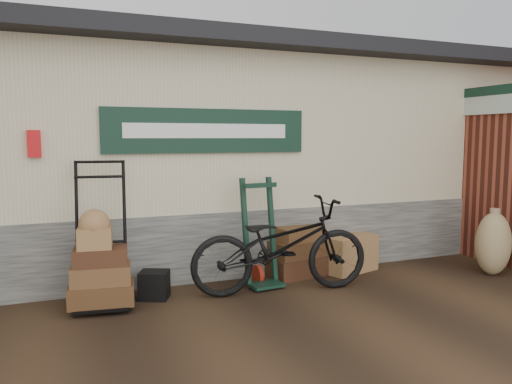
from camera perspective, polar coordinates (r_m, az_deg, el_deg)
ground at (r=5.81m, az=0.38°, el=-12.50°), size 80.00×80.00×0.00m
station_building at (r=8.10m, az=-7.04°, el=4.42°), size 14.40×4.10×3.20m
brick_outbuilding at (r=9.27m, az=25.24°, el=2.16°), size 1.71×4.51×2.62m
porter_trolley at (r=5.79m, az=-17.32°, el=-4.43°), size 0.90×0.72×1.65m
green_barrow at (r=6.27m, az=0.53°, el=-4.65°), size 0.53×0.47×1.36m
suitcase_stack at (r=6.82m, az=4.65°, el=-6.72°), size 0.84×0.61×0.68m
wicker_hamper at (r=7.18m, az=10.34°, el=-6.84°), size 0.89×0.72×0.51m
black_trunk at (r=6.01m, az=-11.55°, el=-10.37°), size 0.41×0.39×0.32m
bicycle at (r=6.02m, az=2.84°, el=-5.56°), size 1.03×2.27×1.27m
burlap_sack_left at (r=7.54m, az=25.49°, el=-5.35°), size 0.67×0.63×0.86m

